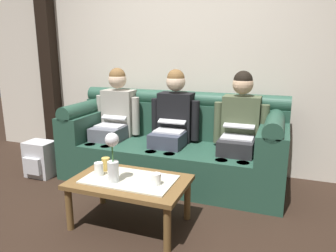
% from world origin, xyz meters
% --- Properties ---
extents(ground_plane, '(14.00, 14.00, 0.00)m').
position_xyz_m(ground_plane, '(0.00, 0.00, 0.00)').
color(ground_plane, black).
extents(back_wall_patterned, '(6.00, 0.12, 2.90)m').
position_xyz_m(back_wall_patterned, '(0.00, 1.70, 1.45)').
color(back_wall_patterned, beige).
rests_on(back_wall_patterned, ground_plane).
extents(timber_pillar, '(0.20, 0.20, 2.90)m').
position_xyz_m(timber_pillar, '(-1.95, 1.58, 1.45)').
color(timber_pillar, black).
rests_on(timber_pillar, ground_plane).
extents(couch, '(2.41, 0.88, 0.96)m').
position_xyz_m(couch, '(0.00, 1.17, 0.37)').
color(couch, '#234738').
rests_on(couch, ground_plane).
extents(person_left, '(0.56, 0.67, 1.22)m').
position_xyz_m(person_left, '(-0.72, 1.17, 0.66)').
color(person_left, '#595B66').
rests_on(person_left, ground_plane).
extents(person_middle, '(0.56, 0.67, 1.22)m').
position_xyz_m(person_middle, '(0.00, 1.17, 0.66)').
color(person_middle, '#383D4C').
rests_on(person_middle, ground_plane).
extents(person_right, '(0.56, 0.67, 1.22)m').
position_xyz_m(person_right, '(0.72, 1.16, 0.66)').
color(person_right, '#232326').
rests_on(person_right, ground_plane).
extents(coffee_table, '(0.94, 0.59, 0.41)m').
position_xyz_m(coffee_table, '(0.00, 0.12, 0.35)').
color(coffee_table, brown).
rests_on(coffee_table, ground_plane).
extents(flower_vase, '(0.11, 0.11, 0.40)m').
position_xyz_m(flower_vase, '(-0.09, 0.02, 0.62)').
color(flower_vase, silver).
rests_on(flower_vase, coffee_table).
extents(cup_near_left, '(0.07, 0.07, 0.11)m').
position_xyz_m(cup_near_left, '(-0.28, 0.21, 0.46)').
color(cup_near_left, gold).
rests_on(cup_near_left, coffee_table).
extents(cup_near_right, '(0.07, 0.07, 0.11)m').
position_xyz_m(cup_near_right, '(-0.27, 0.09, 0.46)').
color(cup_near_right, white).
rests_on(cup_near_right, coffee_table).
extents(cup_far_center, '(0.07, 0.07, 0.09)m').
position_xyz_m(cup_far_center, '(0.25, 0.09, 0.45)').
color(cup_far_center, white).
rests_on(cup_far_center, coffee_table).
extents(backpack_left, '(0.31, 0.28, 0.41)m').
position_xyz_m(backpack_left, '(-1.44, 0.69, 0.20)').
color(backpack_left, '#B7B7BC').
rests_on(backpack_left, ground_plane).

